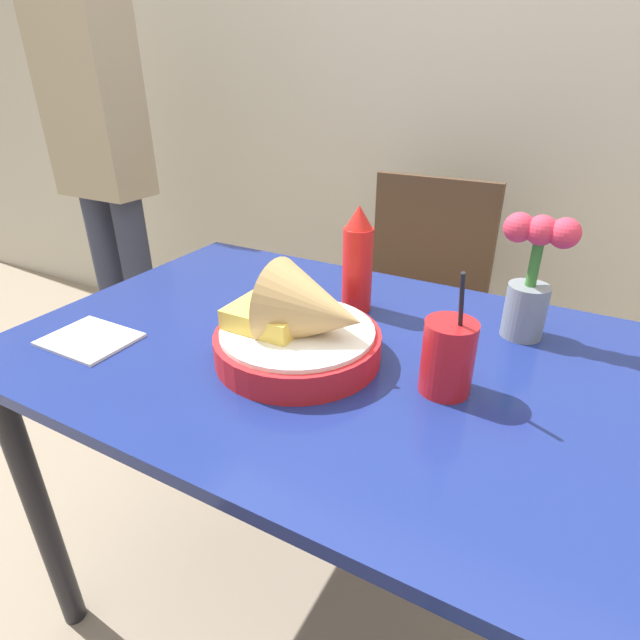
# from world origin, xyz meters

# --- Properties ---
(ground_plane) EXTENTS (12.00, 12.00, 0.00)m
(ground_plane) POSITION_xyz_m (0.00, 0.00, 0.00)
(ground_plane) COLOR gray
(wall_window) EXTENTS (7.00, 0.06, 2.60)m
(wall_window) POSITION_xyz_m (0.00, 1.15, 1.30)
(wall_window) COLOR #B7B2A3
(wall_window) RESTS_ON ground_plane
(dining_table) EXTENTS (1.21, 0.79, 0.75)m
(dining_table) POSITION_xyz_m (0.00, 0.00, 0.65)
(dining_table) COLOR navy
(dining_table) RESTS_ON ground_plane
(chair_far_window) EXTENTS (0.40, 0.40, 0.92)m
(chair_far_window) POSITION_xyz_m (-0.07, 0.75, 0.55)
(chair_far_window) COLOR #473323
(chair_far_window) RESTS_ON ground_plane
(food_basket) EXTENTS (0.30, 0.30, 0.18)m
(food_basket) POSITION_xyz_m (-0.03, -0.07, 0.82)
(food_basket) COLOR red
(food_basket) RESTS_ON dining_table
(ketchup_bottle) EXTENTS (0.06, 0.06, 0.23)m
(ketchup_bottle) POSITION_xyz_m (-0.04, 0.17, 0.86)
(ketchup_bottle) COLOR red
(ketchup_bottle) RESTS_ON dining_table
(drink_cup) EXTENTS (0.08, 0.08, 0.22)m
(drink_cup) POSITION_xyz_m (0.22, -0.04, 0.81)
(drink_cup) COLOR red
(drink_cup) RESTS_ON dining_table
(flower_vase) EXTENTS (0.13, 0.08, 0.24)m
(flower_vase) POSITION_xyz_m (0.30, 0.21, 0.88)
(flower_vase) COLOR gray
(flower_vase) RESTS_ON dining_table
(napkin) EXTENTS (0.16, 0.13, 0.01)m
(napkin) POSITION_xyz_m (-0.42, -0.20, 0.76)
(napkin) COLOR white
(napkin) RESTS_ON dining_table
(person_standing) EXTENTS (0.32, 0.19, 1.68)m
(person_standing) POSITION_xyz_m (-1.17, 0.50, 0.97)
(person_standing) COLOR #2D3347
(person_standing) RESTS_ON ground_plane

